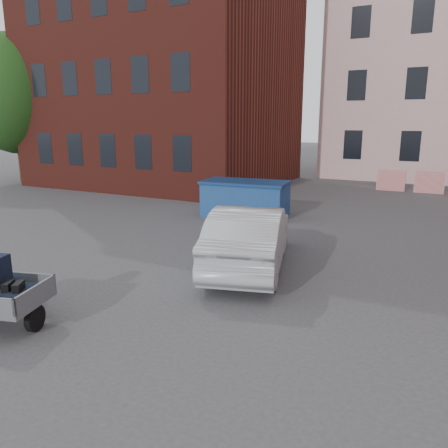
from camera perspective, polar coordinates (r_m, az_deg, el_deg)
The scene contains 7 objects.
ground at distance 9.52m, azimuth -5.54°, elevation -7.20°, with size 120.00×120.00×0.00m, color #38383A.
building_brick at distance 24.99m, azimuth -7.51°, elevation 21.70°, with size 12.00×10.00×14.00m, color #591E16.
far_building at distance 38.56m, azimuth -13.54°, elevation 14.00°, with size 6.00×6.00×8.00m, color maroon.
tree at distance 26.63m, azimuth -25.68°, elevation 16.07°, with size 5.28×5.28×8.30m.
barriers at distance 22.67m, azimuth 25.25°, elevation 4.92°, with size 4.70×0.18×1.00m.
dumpster at distance 15.56m, azimuth 2.80°, elevation 3.37°, with size 3.13×1.81×1.26m.
silver_car at distance 10.06m, azimuth 3.37°, elevation -1.69°, with size 1.53×4.39×1.45m, color #A7A9AE.
Camera 1 is at (4.83, -7.49, 3.33)m, focal length 35.00 mm.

